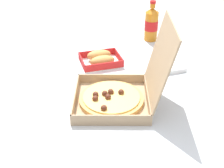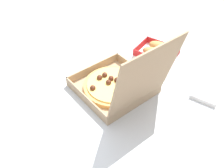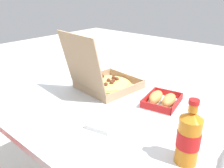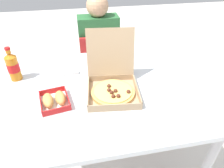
# 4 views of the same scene
# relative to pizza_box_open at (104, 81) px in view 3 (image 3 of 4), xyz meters

# --- Properties ---
(dining_table) EXTENTS (1.23, 1.00, 0.75)m
(dining_table) POSITION_rel_pizza_box_open_xyz_m (-0.05, 0.06, -0.12)
(dining_table) COLOR silver
(dining_table) RESTS_ON ground_plane
(pizza_box_open) EXTENTS (0.33, 0.39, 0.33)m
(pizza_box_open) POSITION_rel_pizza_box_open_xyz_m (0.00, 0.00, 0.00)
(pizza_box_open) COLOR tan
(pizza_box_open) RESTS_ON dining_table
(bread_side_box) EXTENTS (0.18, 0.21, 0.06)m
(bread_side_box) POSITION_rel_pizza_box_open_xyz_m (-0.34, -0.05, -0.02)
(bread_side_box) COLOR white
(bread_side_box) RESTS_ON dining_table
(cola_bottle) EXTENTS (0.07, 0.07, 0.22)m
(cola_bottle) POSITION_rel_pizza_box_open_xyz_m (-0.59, 0.26, 0.05)
(cola_bottle) COLOR orange
(cola_bottle) RESTS_ON dining_table
(paper_menu) EXTENTS (0.25, 0.23, 0.00)m
(paper_menu) POSITION_rel_pizza_box_open_xyz_m (0.39, -0.19, -0.04)
(paper_menu) COLOR white
(paper_menu) RESTS_ON dining_table
(napkin_pile) EXTENTS (0.13, 0.13, 0.02)m
(napkin_pile) POSITION_rel_pizza_box_open_xyz_m (-0.25, 0.28, -0.04)
(napkin_pile) COLOR white
(napkin_pile) RESTS_ON dining_table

